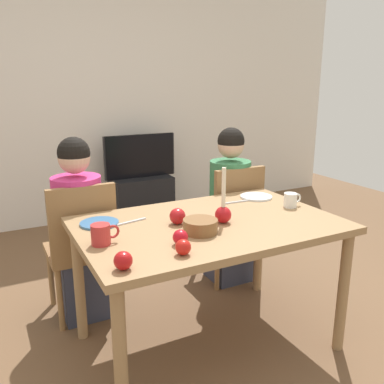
{
  "coord_description": "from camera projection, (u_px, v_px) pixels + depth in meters",
  "views": [
    {
      "loc": [
        -1.04,
        -1.82,
        1.49
      ],
      "look_at": [
        0.0,
        0.2,
        0.87
      ],
      "focal_mm": 38.31,
      "sensor_mm": 36.0,
      "label": 1
    }
  ],
  "objects": [
    {
      "name": "ground_plane",
      "position": [
        208.0,
        342.0,
        2.42
      ],
      "size": [
        7.68,
        7.68,
        0.0
      ],
      "primitive_type": "plane",
      "color": "brown"
    },
    {
      "name": "back_wall",
      "position": [
        88.0,
        100.0,
        4.31
      ],
      "size": [
        6.4,
        0.1,
        2.6
      ],
      "primitive_type": "cube",
      "color": "silver",
      "rests_on": "ground"
    },
    {
      "name": "dining_table",
      "position": [
        209.0,
        236.0,
        2.24
      ],
      "size": [
        1.4,
        0.9,
        0.75
      ],
      "color": "#99754C",
      "rests_on": "ground"
    },
    {
      "name": "chair_left",
      "position": [
        82.0,
        243.0,
        2.55
      ],
      "size": [
        0.4,
        0.4,
        0.9
      ],
      "color": "olive",
      "rests_on": "ground"
    },
    {
      "name": "chair_right",
      "position": [
        231.0,
        217.0,
        3.04
      ],
      "size": [
        0.4,
        0.4,
        0.9
      ],
      "color": "olive",
      "rests_on": "ground"
    },
    {
      "name": "person_left_child",
      "position": [
        80.0,
        233.0,
        2.56
      ],
      "size": [
        0.3,
        0.3,
        1.17
      ],
      "color": "#33384C",
      "rests_on": "ground"
    },
    {
      "name": "person_right_child",
      "position": [
        229.0,
        208.0,
        3.05
      ],
      "size": [
        0.3,
        0.3,
        1.17
      ],
      "color": "#33384C",
      "rests_on": "ground"
    },
    {
      "name": "tv_stand",
      "position": [
        141.0,
        198.0,
        4.53
      ],
      "size": [
        0.64,
        0.4,
        0.48
      ],
      "primitive_type": "cube",
      "color": "black",
      "rests_on": "ground"
    },
    {
      "name": "tv",
      "position": [
        140.0,
        156.0,
        4.4
      ],
      "size": [
        0.79,
        0.05,
        0.46
      ],
      "color": "black",
      "rests_on": "tv_stand"
    },
    {
      "name": "candle_centerpiece",
      "position": [
        223.0,
        211.0,
        2.19
      ],
      "size": [
        0.09,
        0.09,
        0.3
      ],
      "color": "red",
      "rests_on": "dining_table"
    },
    {
      "name": "plate_left",
      "position": [
        99.0,
        223.0,
        2.18
      ],
      "size": [
        0.2,
        0.2,
        0.01
      ],
      "primitive_type": "cylinder",
      "color": "teal",
      "rests_on": "dining_table"
    },
    {
      "name": "plate_right",
      "position": [
        256.0,
        197.0,
        2.68
      ],
      "size": [
        0.21,
        0.21,
        0.01
      ],
      "primitive_type": "cylinder",
      "color": "silver",
      "rests_on": "dining_table"
    },
    {
      "name": "mug_left",
      "position": [
        101.0,
        234.0,
        1.9
      ],
      "size": [
        0.14,
        0.09,
        0.1
      ],
      "color": "#B72D2D",
      "rests_on": "dining_table"
    },
    {
      "name": "mug_right",
      "position": [
        291.0,
        200.0,
        2.47
      ],
      "size": [
        0.12,
        0.08,
        0.09
      ],
      "color": "white",
      "rests_on": "dining_table"
    },
    {
      "name": "fork_left",
      "position": [
        131.0,
        222.0,
        2.21
      ],
      "size": [
        0.18,
        0.05,
        0.01
      ],
      "primitive_type": "cube",
      "rotation": [
        0.0,
        0.0,
        0.21
      ],
      "color": "silver",
      "rests_on": "dining_table"
    },
    {
      "name": "fork_right",
      "position": [
        238.0,
        202.0,
        2.58
      ],
      "size": [
        0.18,
        0.02,
        0.01
      ],
      "primitive_type": "cube",
      "rotation": [
        0.0,
        0.0,
        -0.05
      ],
      "color": "silver",
      "rests_on": "dining_table"
    },
    {
      "name": "bowl_walnuts",
      "position": [
        200.0,
        226.0,
        2.05
      ],
      "size": [
        0.18,
        0.18,
        0.07
      ],
      "primitive_type": "cylinder",
      "color": "brown",
      "rests_on": "dining_table"
    },
    {
      "name": "apple_near_candle",
      "position": [
        178.0,
        216.0,
        2.18
      ],
      "size": [
        0.09,
        0.09,
        0.09
      ],
      "primitive_type": "sphere",
      "color": "#B4171B",
      "rests_on": "dining_table"
    },
    {
      "name": "apple_by_left_plate",
      "position": [
        123.0,
        261.0,
        1.65
      ],
      "size": [
        0.08,
        0.08,
        0.08
      ],
      "primitive_type": "sphere",
      "color": "#AF1314",
      "rests_on": "dining_table"
    },
    {
      "name": "apple_by_right_mug",
      "position": [
        183.0,
        247.0,
        1.79
      ],
      "size": [
        0.07,
        0.07,
        0.07
      ],
      "primitive_type": "sphere",
      "color": "red",
      "rests_on": "dining_table"
    },
    {
      "name": "apple_far_edge",
      "position": [
        180.0,
        237.0,
        1.9
      ],
      "size": [
        0.07,
        0.07,
        0.07
      ],
      "primitive_type": "sphere",
      "color": "red",
      "rests_on": "dining_table"
    }
  ]
}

